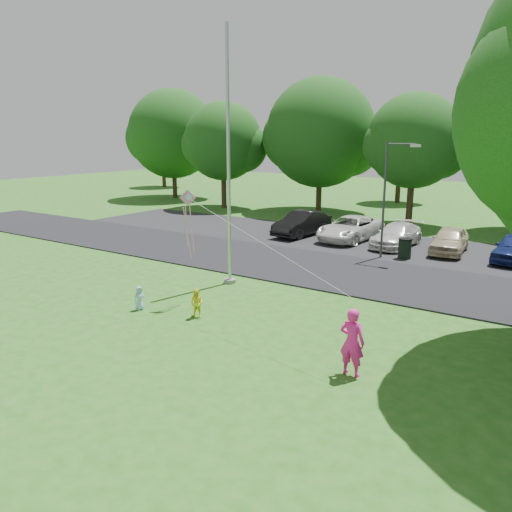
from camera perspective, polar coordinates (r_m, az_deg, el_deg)
The scene contains 12 objects.
ground at distance 14.96m, azimuth -3.61°, elevation -9.76°, with size 120.00×120.00×0.00m, color #255E18.
park_road at distance 22.37m, azimuth 10.44°, elevation -1.93°, with size 60.00×6.00×0.06m, color black.
parking_strip at distance 28.31m, azimuth 15.68°, elevation 1.04°, with size 42.00×7.00×0.06m, color black.
flagpole at distance 19.92m, azimuth -3.13°, elevation 8.50°, with size 0.50×0.50×10.00m.
street_lamp at distance 24.89m, azimuth 14.98°, elevation 7.35°, with size 1.60×0.21×5.70m.
trash_can at distance 25.46m, azimuth 16.63°, elevation 0.78°, with size 0.67×0.67×1.06m.
tree_row at distance 35.78m, azimuth 23.24°, elevation 12.15°, with size 64.35×11.94×10.88m.
parked_cars at distance 28.30m, azimuth 14.67°, elevation 2.56°, with size 13.49×5.16×1.46m.
woman at distance 12.89m, azimuth 10.92°, elevation -9.63°, with size 0.65×0.43×1.78m, color #FF2197.
child_yellow at distance 16.74m, azimuth -6.76°, elevation -5.41°, with size 0.49×0.38×1.00m, color yellow.
child_blue at distance 17.87m, azimuth -13.18°, elevation -4.70°, with size 0.42×0.27×0.85m, color #9BD1EE.
kite at distance 17.36m, azimuth -7.37°, elevation 5.00°, with size 7.30×2.26×2.52m.
Camera 1 is at (8.36, -10.91, 5.91)m, focal length 35.00 mm.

